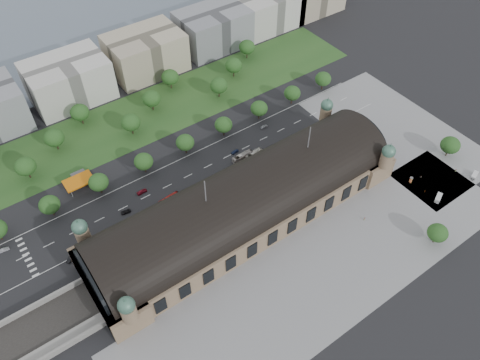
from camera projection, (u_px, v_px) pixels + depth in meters
ground at (245, 217)px, 217.66m from camera, size 900.00×900.00×0.00m
station at (245, 203)px, 210.10m from camera, size 150.00×48.40×44.30m
track_cutting at (8, 356)px, 172.64m from camera, size 70.00×24.00×3.10m
plaza_south at (325, 273)px, 197.33m from camera, size 190.00×48.00×0.12m
plaza_east at (396, 132)px, 258.18m from camera, size 56.00×100.00×0.12m
road_slab at (167, 186)px, 230.74m from camera, size 260.00×26.00×0.10m
grass_belt at (127, 123)px, 263.03m from camera, size 300.00×45.00×0.10m
petrol_station at (79, 178)px, 230.27m from camera, size 14.00×13.00×5.05m
office_3 at (69, 81)px, 270.36m from camera, size 45.00×32.00×24.00m
office_4 at (146, 53)px, 290.03m from camera, size 45.00×32.00×24.00m
office_5 at (213, 29)px, 309.71m from camera, size 45.00×32.00×24.00m
office_6 at (267, 10)px, 327.42m from camera, size 45.00×32.00×24.00m
tree_row_2 at (49, 205)px, 213.09m from camera, size 9.60×9.60×11.52m
tree_row_3 at (98, 182)px, 222.53m from camera, size 9.60×9.60×11.52m
tree_row_4 at (144, 161)px, 231.97m from camera, size 9.60×9.60×11.52m
tree_row_5 at (185, 142)px, 241.42m from camera, size 9.60×9.60×11.52m
tree_row_6 at (223, 125)px, 250.86m from camera, size 9.60×9.60×11.52m
tree_row_7 at (259, 108)px, 260.31m from camera, size 9.60×9.60×11.52m
tree_row_8 at (292, 93)px, 269.75m from camera, size 9.60×9.60×11.52m
tree_row_9 at (323, 79)px, 279.19m from camera, size 9.60×9.60×11.52m
tree_belt_3 at (25, 166)px, 228.78m from camera, size 10.40×10.40×12.48m
tree_belt_4 at (54, 138)px, 242.87m from camera, size 10.40×10.40×12.48m
tree_belt_5 at (80, 112)px, 256.97m from camera, size 10.40×10.40×12.48m
tree_belt_6 at (131, 122)px, 251.21m from camera, size 10.40×10.40×12.48m
tree_belt_7 at (151, 99)px, 265.30m from camera, size 10.40×10.40×12.48m
tree_belt_8 at (170, 77)px, 279.39m from camera, size 10.40×10.40×12.48m
tree_belt_9 at (219, 86)px, 273.64m from camera, size 10.40×10.40×12.48m
tree_belt_10 at (234, 65)px, 287.73m from camera, size 10.40×10.40×12.48m
tree_belt_11 at (247, 47)px, 301.82m from camera, size 10.40×10.40×12.48m
tree_plaza_ne at (450, 145)px, 240.04m from camera, size 10.00×10.00×11.69m
tree_plaza_s at (438, 233)px, 203.17m from camera, size 9.00×9.00×10.64m
traffic_car_1 at (4, 250)px, 204.53m from camera, size 4.23×1.80×1.36m
traffic_car_2 at (126, 212)px, 218.99m from camera, size 4.95×2.72×1.31m
traffic_car_3 at (142, 192)px, 227.34m from camera, size 5.38×2.49×1.52m
traffic_car_4 at (235, 152)px, 246.42m from camera, size 4.45×2.07×1.47m
traffic_car_5 at (264, 127)px, 259.94m from camera, size 4.35×1.64×1.42m
traffic_car_6 at (346, 112)px, 268.52m from camera, size 5.13×2.57×1.40m
parked_car_0 at (71, 258)px, 201.42m from camera, size 5.05×4.17×1.62m
parked_car_1 at (79, 257)px, 201.92m from camera, size 6.01×4.92×1.52m
parked_car_2 at (80, 262)px, 200.25m from camera, size 5.65×4.63×1.54m
parked_car_3 at (132, 235)px, 209.93m from camera, size 3.99×3.12×1.27m
parked_car_4 at (124, 238)px, 208.45m from camera, size 5.06×3.95×1.61m
parked_car_5 at (128, 237)px, 209.15m from camera, size 5.93×4.68×1.50m
parked_car_6 at (176, 211)px, 218.95m from camera, size 5.53×4.83×1.53m
bus_west at (169, 199)px, 222.89m from camera, size 11.64×3.79×3.18m
bus_mid at (243, 156)px, 242.60m from camera, size 12.15×2.88×3.38m
bus_east at (254, 154)px, 244.22m from camera, size 10.72×3.01×2.95m
van_east at (474, 176)px, 233.88m from camera, size 5.93×3.74×2.39m
van_south at (438, 198)px, 223.88m from camera, size 6.06×4.29×2.44m
advertising_column at (411, 180)px, 231.55m from camera, size 1.63×1.63×3.09m
pedestrian_0 at (364, 219)px, 215.88m from camera, size 0.82×0.48×1.66m
pedestrian_1 at (425, 191)px, 227.38m from camera, size 0.71×0.73×1.69m
pedestrian_2 at (421, 177)px, 233.99m from camera, size 0.81×0.96×1.71m
pedestrian_5 at (456, 170)px, 236.94m from camera, size 0.50×0.84×1.70m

